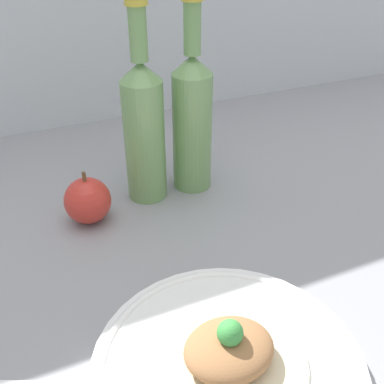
{
  "coord_description": "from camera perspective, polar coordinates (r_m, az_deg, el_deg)",
  "views": [
    {
      "loc": [
        -18.14,
        -43.24,
        41.56
      ],
      "look_at": [
        0.87,
        0.32,
        10.97
      ],
      "focal_mm": 42.0,
      "sensor_mm": 36.0,
      "label": 1
    }
  ],
  "objects": [
    {
      "name": "ground_plane",
      "position": [
        0.64,
        -0.6,
        -10.13
      ],
      "size": [
        180.0,
        110.0,
        4.0
      ],
      "primitive_type": "cube",
      "color": "gray"
    },
    {
      "name": "cider_bottle_left",
      "position": [
        0.71,
        -6.14,
        8.15
      ],
      "size": [
        6.48,
        6.48,
        31.35
      ],
      "color": "#729E5B",
      "rests_on": "ground_plane"
    },
    {
      "name": "plated_food",
      "position": [
        0.48,
        4.69,
        -19.57
      ],
      "size": [
        16.39,
        16.39,
        5.9
      ],
      "color": "beige",
      "rests_on": "plate"
    },
    {
      "name": "apple",
      "position": [
        0.7,
        -13.11,
        -1.06
      ],
      "size": [
        7.16,
        7.16,
        8.53
      ],
      "color": "red",
      "rests_on": "ground_plane"
    },
    {
      "name": "cider_bottle_right",
      "position": [
        0.73,
        0.02,
        9.26
      ],
      "size": [
        6.48,
        6.48,
        31.35
      ],
      "color": "#729E5B",
      "rests_on": "ground_plane"
    },
    {
      "name": "plate",
      "position": [
        0.5,
        4.57,
        -21.16
      ],
      "size": [
        28.56,
        28.56,
        2.01
      ],
      "color": "white",
      "rests_on": "ground_plane"
    }
  ]
}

